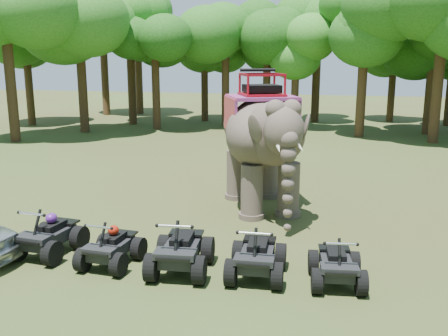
{
  "coord_description": "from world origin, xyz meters",
  "views": [
    {
      "loc": [
        3.1,
        -12.07,
        4.96
      ],
      "look_at": [
        0.0,
        1.2,
        1.9
      ],
      "focal_mm": 40.0,
      "sensor_mm": 36.0,
      "label": 1
    }
  ],
  "objects": [
    {
      "name": "ground",
      "position": [
        0.0,
        0.0,
        0.0
      ],
      "size": [
        110.0,
        110.0,
        0.0
      ],
      "primitive_type": "plane",
      "color": "#47381E",
      "rests_on": "ground"
    },
    {
      "name": "elephant",
      "position": [
        0.63,
        3.94,
        2.27
      ],
      "size": [
        4.36,
        5.9,
        4.54
      ],
      "primitive_type": null,
      "rotation": [
        0.0,
        0.0,
        0.42
      ],
      "color": "#4C3E37",
      "rests_on": "ground"
    },
    {
      "name": "atv_0",
      "position": [
        -3.98,
        -1.4,
        0.65
      ],
      "size": [
        1.43,
        1.86,
        1.3
      ],
      "primitive_type": null,
      "rotation": [
        0.0,
        0.0,
        -0.09
      ],
      "color": "black",
      "rests_on": "ground"
    },
    {
      "name": "atv_1",
      "position": [
        -2.13,
        -1.66,
        0.59
      ],
      "size": [
        1.26,
        1.67,
        1.18
      ],
      "primitive_type": null,
      "rotation": [
        0.0,
        0.0,
        -0.06
      ],
      "color": "black",
      "rests_on": "ground"
    },
    {
      "name": "atv_2",
      "position": [
        -0.38,
        -1.63,
        0.68
      ],
      "size": [
        1.53,
        1.97,
        1.37
      ],
      "primitive_type": null,
      "rotation": [
        0.0,
        0.0,
        0.1
      ],
      "color": "black",
      "rests_on": "ground"
    },
    {
      "name": "atv_3",
      "position": [
        1.4,
        -1.5,
        0.64
      ],
      "size": [
        1.36,
        1.8,
        1.29
      ],
      "primitive_type": null,
      "rotation": [
        0.0,
        0.0,
        0.05
      ],
      "color": "black",
      "rests_on": "ground"
    },
    {
      "name": "atv_4",
      "position": [
        3.18,
        -1.47,
        0.59
      ],
      "size": [
        1.35,
        1.72,
        1.17
      ],
      "primitive_type": null,
      "rotation": [
        0.0,
        0.0,
        0.13
      ],
      "color": "black",
      "rests_on": "ground"
    },
    {
      "name": "tree_0",
      "position": [
        0.0,
        22.61,
        3.62
      ],
      "size": [
        5.07,
        5.07,
        7.24
      ],
      "primitive_type": null,
      "color": "#195114",
      "rests_on": "ground"
    },
    {
      "name": "tree_1",
      "position": [
        4.32,
        20.22,
        4.65
      ],
      "size": [
        6.51,
        6.51,
        9.29
      ],
      "primitive_type": null,
      "color": "#195114",
      "rests_on": "ground"
    },
    {
      "name": "tree_2",
      "position": [
        8.46,
        18.84,
        4.89
      ],
      "size": [
        6.85,
        6.85,
        9.79
      ],
      "primitive_type": null,
      "color": "#195114",
      "rests_on": "ground"
    },
    {
      "name": "tree_23",
      "position": [
        -15.61,
        13.62,
        4.79
      ],
      "size": [
        6.71,
        6.71,
        9.58
      ],
      "primitive_type": null,
      "color": "#195114",
      "rests_on": "ground"
    },
    {
      "name": "tree_24",
      "position": [
        -13.52,
        18.12,
        4.89
      ],
      "size": [
        6.84,
        6.84,
        9.78
      ],
      "primitive_type": null,
      "color": "#195114",
      "rests_on": "ground"
    },
    {
      "name": "tree_25",
      "position": [
        -9.33,
        20.58,
        4.05
      ],
      "size": [
        5.67,
        5.67,
        8.1
      ],
      "primitive_type": null,
      "color": "#195114",
      "rests_on": "ground"
    },
    {
      "name": "tree_26",
      "position": [
        -5.01,
        23.16,
        4.07
      ],
      "size": [
        5.7,
        5.7,
        8.15
      ],
      "primitive_type": null,
      "color": "#195114",
      "rests_on": "ground"
    },
    {
      "name": "tree_27",
      "position": [
        8.59,
        22.27,
        3.64
      ],
      "size": [
        5.1,
        5.1,
        7.29
      ],
      "primitive_type": null,
      "color": "#195114",
      "rests_on": "ground"
    },
    {
      "name": "tree_28",
      "position": [
        -2.19,
        24.2,
        4.08
      ],
      "size": [
        5.71,
        5.71,
        8.16
      ],
      "primitive_type": null,
      "color": "#195114",
      "rests_on": "ground"
    },
    {
      "name": "tree_29",
      "position": [
        1.19,
        26.95,
        5.07
      ],
      "size": [
        7.1,
        7.1,
        10.14
      ],
      "primitive_type": null,
      "color": "#195114",
      "rests_on": "ground"
    },
    {
      "name": "tree_30",
      "position": [
        -14.12,
        29.13,
        5.07
      ],
      "size": [
        7.09,
        7.09,
        10.13
      ],
      "primitive_type": null,
      "color": "#195114",
      "rests_on": "ground"
    },
    {
      "name": "tree_33",
      "position": [
        6.85,
        28.35,
        3.82
      ],
      "size": [
        5.35,
        5.35,
        7.64
      ],
      "primitive_type": null,
      "color": "#195114",
      "rests_on": "ground"
    },
    {
      "name": "tree_34",
      "position": [
        -19.0,
        20.33,
        4.1
      ],
      "size": [
        5.74,
        5.74,
        8.2
      ],
      "primitive_type": null,
      "color": "#195114",
      "rests_on": "ground"
    },
    {
      "name": "tree_36",
      "position": [
        -7.25,
        25.67,
        3.79
      ],
      "size": [
        5.3,
        5.3,
        7.57
      ],
      "primitive_type": null,
      "color": "#195114",
      "rests_on": "ground"
    },
    {
      "name": "tree_37",
      "position": [
        -16.6,
        27.62,
        5.17
      ],
      "size": [
        7.24,
        7.24,
        10.34
      ],
      "primitive_type": null,
      "color": "#195114",
      "rests_on": "ground"
    },
    {
      "name": "tree_38",
      "position": [
        -11.92,
        22.44,
        4.81
      ],
      "size": [
        6.73,
        6.73,
        9.61
      ],
      "primitive_type": null,
      "color": "#195114",
      "rests_on": "ground"
    }
  ]
}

